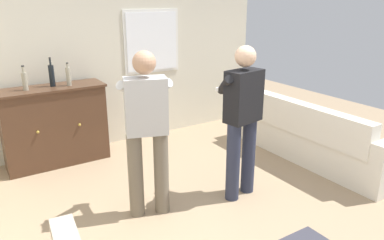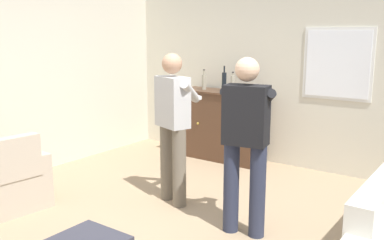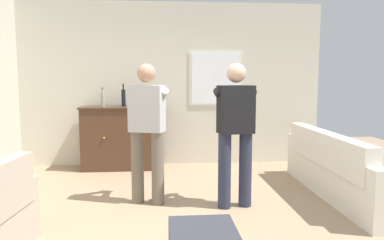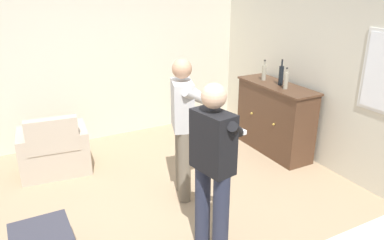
# 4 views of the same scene
# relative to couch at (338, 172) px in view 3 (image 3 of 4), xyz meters

# --- Properties ---
(ground) EXTENTS (10.40, 10.40, 0.00)m
(ground) POSITION_rel_couch_xyz_m (-2.03, -0.57, -0.32)
(ground) COLOR #9E8466
(wall_back_with_window) EXTENTS (5.20, 0.15, 2.80)m
(wall_back_with_window) POSITION_rel_couch_xyz_m (-2.01, 2.08, 1.08)
(wall_back_with_window) COLOR beige
(wall_back_with_window) RESTS_ON ground
(couch) EXTENTS (0.57, 2.44, 0.83)m
(couch) POSITION_rel_couch_xyz_m (0.00, 0.00, 0.00)
(couch) COLOR silver
(couch) RESTS_ON ground
(sideboard_cabinet) EXTENTS (1.33, 0.49, 1.05)m
(sideboard_cabinet) POSITION_rel_couch_xyz_m (-2.90, 1.73, 0.21)
(sideboard_cabinet) COLOR #472D1E
(sideboard_cabinet) RESTS_ON ground
(bottle_wine_green) EXTENTS (0.07, 0.07, 0.37)m
(bottle_wine_green) POSITION_rel_couch_xyz_m (-2.86, 1.75, 0.87)
(bottle_wine_green) COLOR black
(bottle_wine_green) RESTS_ON sideboard_cabinet
(bottle_liquor_amber) EXTENTS (0.06, 0.06, 0.30)m
(bottle_liquor_amber) POSITION_rel_couch_xyz_m (-2.67, 1.68, 0.85)
(bottle_liquor_amber) COLOR gray
(bottle_liquor_amber) RESTS_ON sideboard_cabinet
(bottle_spirits_clear) EXTENTS (0.07, 0.07, 0.31)m
(bottle_spirits_clear) POSITION_rel_couch_xyz_m (-3.19, 1.70, 0.85)
(bottle_spirits_clear) COLOR gray
(bottle_spirits_clear) RESTS_ON sideboard_cabinet
(person_standing_left) EXTENTS (0.53, 0.52, 1.68)m
(person_standing_left) POSITION_rel_couch_xyz_m (-2.41, -0.04, 0.62)
(person_standing_left) COLOR #6B6051
(person_standing_left) RESTS_ON ground
(person_standing_right) EXTENTS (0.55, 0.51, 1.68)m
(person_standing_right) POSITION_rel_couch_xyz_m (-1.39, -0.26, 0.62)
(person_standing_right) COLOR #282D42
(person_standing_right) RESTS_ON ground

